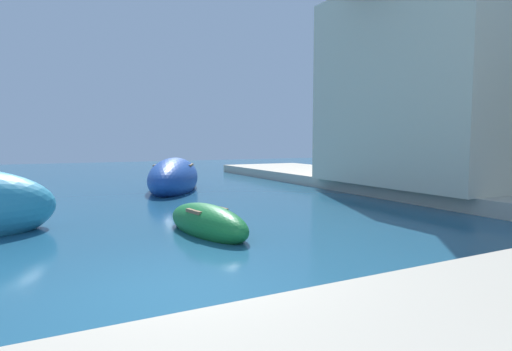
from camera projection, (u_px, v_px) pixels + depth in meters
The scene contains 5 objects.
ground at pixel (166, 291), 6.17m from camera, with size 80.00×80.00×0.00m, color #1E5170.
quay_promenade at pixel (397, 247), 7.77m from camera, with size 44.00×32.00×0.50m.
moored_boat_0 at pixel (207, 223), 9.99m from camera, with size 1.56×3.34×0.92m.
moored_boat_3 at pixel (174, 178), 19.07m from camera, with size 4.52×6.76×1.90m.
waterfront_building_main at pixel (437, 71), 16.98m from camera, with size 7.17×8.58×9.09m.
Camera 1 is at (-1.51, -5.97, 2.24)m, focal length 28.86 mm.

